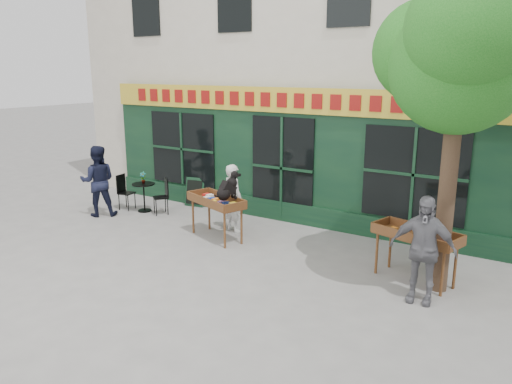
# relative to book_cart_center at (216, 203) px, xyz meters

# --- Properties ---
(ground) EXTENTS (80.00, 80.00, 0.00)m
(ground) POSITION_rel_book_cart_center_xyz_m (0.56, -0.36, -0.82)
(ground) COLOR slate
(ground) RESTS_ON ground
(building) EXTENTS (14.00, 7.26, 10.00)m
(building) POSITION_rel_book_cart_center_xyz_m (0.56, 5.62, 4.15)
(building) COLOR beige
(building) RESTS_ON ground
(street_tree) EXTENTS (3.05, 2.90, 5.60)m
(street_tree) POSITION_rel_book_cart_center_xyz_m (4.90, -0.00, 3.29)
(street_tree) COLOR #382619
(street_tree) RESTS_ON ground
(book_cart_center) EXTENTS (1.62, 1.09, 0.99)m
(book_cart_center) POSITION_rel_book_cart_center_xyz_m (0.00, 0.00, 0.00)
(book_cart_center) COLOR brown
(book_cart_center) RESTS_ON ground
(dog) EXTENTS (0.52, 0.68, 0.60)m
(dog) POSITION_rel_book_cart_center_xyz_m (0.35, -0.05, 0.47)
(dog) COLOR black
(dog) RESTS_ON book_cart_center
(woman) EXTENTS (0.68, 0.56, 1.60)m
(woman) POSITION_rel_book_cart_center_xyz_m (0.00, 0.65, -0.02)
(woman) COLOR silver
(woman) RESTS_ON ground
(book_cart_right) EXTENTS (1.61, 0.99, 0.99)m
(book_cart_right) POSITION_rel_book_cart_center_xyz_m (4.39, 0.06, 0.00)
(book_cart_right) COLOR brown
(book_cart_right) RESTS_ON ground
(man_right) EXTENTS (1.09, 0.52, 1.80)m
(man_right) POSITION_rel_book_cart_center_xyz_m (4.69, -0.69, 0.08)
(man_right) COLOR slate
(man_right) RESTS_ON ground
(bistro_table) EXTENTS (0.60, 0.60, 0.76)m
(bistro_table) POSITION_rel_book_cart_center_xyz_m (-2.95, 0.70, -0.28)
(bistro_table) COLOR black
(bistro_table) RESTS_ON ground
(bistro_chair_left) EXTENTS (0.42, 0.41, 0.95)m
(bistro_chair_left) POSITION_rel_book_cart_center_xyz_m (-3.59, 0.59, -0.26)
(bistro_chair_left) COLOR black
(bistro_chair_left) RESTS_ON ground
(bistro_chair_right) EXTENTS (0.51, 0.51, 0.95)m
(bistro_chair_right) POSITION_rel_book_cart_center_xyz_m (-2.35, 0.82, -0.26)
(bistro_chair_right) COLOR black
(bistro_chair_right) RESTS_ON ground
(potted_plant) EXTENTS (0.20, 0.17, 0.32)m
(potted_plant) POSITION_rel_book_cart_center_xyz_m (-2.95, 0.70, 0.10)
(potted_plant) COLOR gray
(potted_plant) RESTS_ON bistro_table
(man_left) EXTENTS (1.12, 1.12, 1.83)m
(man_left) POSITION_rel_book_cart_center_xyz_m (-3.65, -0.20, 0.09)
(man_left) COLOR black
(man_left) RESTS_ON ground
(chalkboard) EXTENTS (0.58, 0.29, 0.79)m
(chalkboard) POSITION_rel_book_cart_center_xyz_m (-2.16, 1.83, -0.42)
(chalkboard) COLOR black
(chalkboard) RESTS_ON ground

